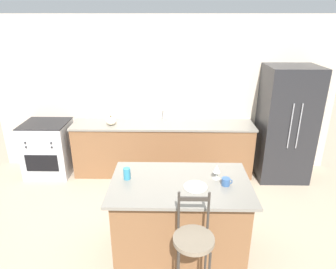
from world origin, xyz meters
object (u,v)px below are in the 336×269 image
Objects in this scene: oven_range at (49,148)px; pumpkin_decoration at (111,121)px; wine_glass at (217,169)px; coffee_mug at (226,182)px; bar_stool_near at (193,250)px; tumbler_cup at (127,174)px; dinner_plate at (195,186)px; refrigerator at (285,124)px.

oven_range is 1.27m from pumpkin_decoration.
wine_glass is 0.19m from coffee_mug.
coffee_mug is at bearing 60.44° from bar_stool_near.
tumbler_cup is 1.85m from pumpkin_decoration.
oven_range is 3.66× the size of dinner_plate.
bar_stool_near reaches higher than wine_glass.
oven_range reaches higher than dinner_plate.
wine_glass reaches higher than dinner_plate.
tumbler_cup reaches higher than oven_range.
wine_glass is 1.29× the size of tumbler_cup.
dinner_plate is at bearing -171.49° from coffee_mug.
coffee_mug is 0.91× the size of tumbler_cup.
bar_stool_near reaches higher than oven_range.
dinner_plate is 0.34m from wine_glass.
refrigerator is 3.00m from tumbler_cup.
refrigerator is at bearing 36.17° from tumbler_cup.
refrigerator is at bearing 55.36° from coffee_mug.
dinner_plate is 0.80m from tumbler_cup.
oven_range is at bearing 145.66° from coffee_mug.
pumpkin_decoration is (-0.53, 1.77, 0.02)m from tumbler_cup.
bar_stool_near is at bearing -110.10° from wine_glass.
pumpkin_decoration is at bearing 131.06° from coffee_mug.
bar_stool_near is 8.59× the size of tumbler_cup.
coffee_mug is at bearing -58.73° from wine_glass.
coffee_mug is 1.12m from tumbler_cup.
refrigerator is at bearing -0.06° from pumpkin_decoration.
refrigerator is at bearing 56.67° from bar_stool_near.
bar_stool_near is at bearing -48.26° from tumbler_cup.
wine_glass is 2.34m from pumpkin_decoration.
dinner_plate is at bearing 85.17° from bar_stool_near.
refrigerator is 4.13m from oven_range.
oven_range is (-4.10, 0.03, -0.49)m from refrigerator.
wine_glass is (0.25, 0.19, 0.12)m from dinner_plate.
refrigerator reaches higher than oven_range.
oven_range is at bearing 141.41° from dinner_plate.
tumbler_cup is at bearing 167.83° from dinner_plate.
dinner_plate is at bearing -142.39° from wine_glass.
wine_glass is at bearing -48.24° from pumpkin_decoration.
pumpkin_decoration is at bearing 115.87° from bar_stool_near.
pumpkin_decoration is at bearing 179.94° from refrigerator.
oven_range is 5.42× the size of wine_glass.
coffee_mug is at bearing -5.98° from tumbler_cup.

